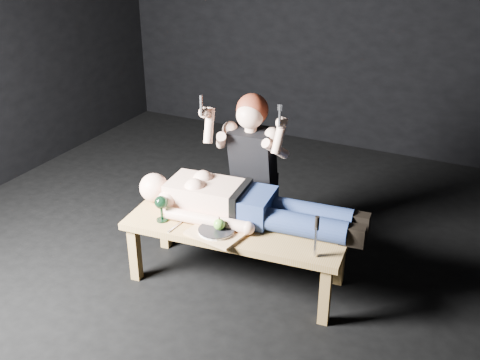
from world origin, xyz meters
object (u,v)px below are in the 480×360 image
Objects in this scene: lying_man at (248,201)px; carving_knife at (316,237)px; goblet at (161,209)px; table at (237,253)px; kneeling_woman at (256,168)px; serving_tray at (216,233)px.

carving_knife is at bearing -28.52° from lying_man.
carving_knife is (1.05, 0.04, 0.04)m from goblet.
goblet reaches higher than table.
kneeling_woman is 4.58× the size of carving_knife.
serving_tray is at bearing 178.27° from carving_knife.
kneeling_woman reaches higher than table.
carving_knife is (0.59, -0.13, 0.36)m from table.
carving_knife reaches higher than serving_tray.
carving_knife is (0.55, -0.24, 0.00)m from lying_man.
serving_tray is (-0.06, -0.18, 0.24)m from table.
serving_tray is 1.26× the size of carving_knife.
serving_tray is 1.88× the size of goblet.
table is 0.70m from carving_knife.
lying_man is at bearing 151.48° from carving_knife.
carving_knife reaches higher than table.
serving_tray is 0.42m from goblet.
lying_man is 0.44m from kneeling_woman.
kneeling_woman is at bearing 95.29° from table.
lying_man reaches higher than table.
goblet is 0.67× the size of carving_knife.
kneeling_woman is at bearing 62.32° from goblet.
lying_man is 0.57m from goblet.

